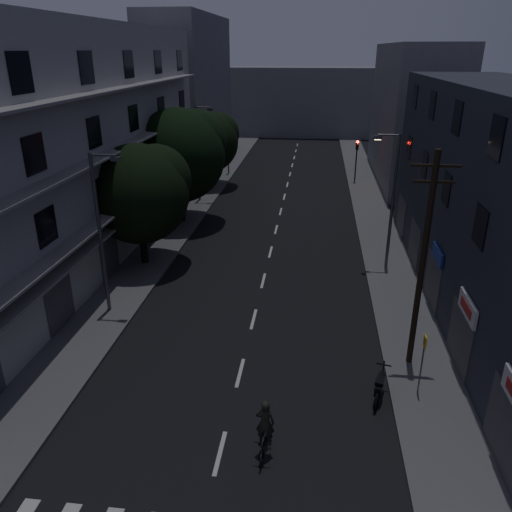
% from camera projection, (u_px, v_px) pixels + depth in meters
% --- Properties ---
extents(ground, '(160.00, 160.00, 0.00)m').
position_uv_depth(ground, '(277.00, 227.00, 37.71)').
color(ground, black).
rests_on(ground, ground).
extents(sidewalk_left, '(3.00, 90.00, 0.15)m').
position_uv_depth(sidewalk_left, '(180.00, 222.00, 38.52)').
color(sidewalk_left, '#565659').
rests_on(sidewalk_left, ground).
extents(sidewalk_right, '(3.00, 90.00, 0.15)m').
position_uv_depth(sidewalk_right, '(378.00, 230.00, 36.85)').
color(sidewalk_right, '#565659').
rests_on(sidewalk_right, ground).
extents(lane_markings, '(0.15, 60.50, 0.01)m').
position_uv_depth(lane_markings, '(283.00, 204.00, 43.44)').
color(lane_markings, beige).
rests_on(lane_markings, ground).
extents(building_left, '(7.00, 36.00, 14.00)m').
position_uv_depth(building_left, '(70.00, 148.00, 29.95)').
color(building_left, '#ABABA6').
rests_on(building_left, ground).
extents(building_right, '(6.19, 28.00, 11.00)m').
position_uv_depth(building_right, '(506.00, 204.00, 24.19)').
color(building_right, '#282C36').
rests_on(building_right, ground).
extents(building_far_left, '(6.00, 20.00, 16.00)m').
position_uv_depth(building_far_left, '(190.00, 91.00, 57.07)').
color(building_far_left, slate).
rests_on(building_far_left, ground).
extents(building_far_right, '(6.00, 20.00, 13.00)m').
position_uv_depth(building_far_right, '(412.00, 114.00, 49.47)').
color(building_far_right, slate).
rests_on(building_far_right, ground).
extents(building_far_end, '(24.00, 8.00, 10.00)m').
position_uv_depth(building_far_end, '(301.00, 101.00, 77.06)').
color(building_far_end, slate).
rests_on(building_far_end, ground).
extents(tree_near, '(5.96, 5.96, 7.34)m').
position_uv_depth(tree_near, '(140.00, 190.00, 29.49)').
color(tree_near, black).
rests_on(tree_near, sidewalk_left).
extents(tree_mid, '(6.91, 6.91, 8.50)m').
position_uv_depth(tree_mid, '(180.00, 152.00, 36.75)').
color(tree_mid, black).
rests_on(tree_mid, sidewalk_left).
extents(tree_far, '(5.66, 5.66, 6.99)m').
position_uv_depth(tree_far, '(209.00, 140.00, 47.23)').
color(tree_far, black).
rests_on(tree_far, sidewalk_left).
extents(traffic_signal_far_right, '(0.28, 0.37, 4.10)m').
position_uv_depth(traffic_signal_far_right, '(357.00, 152.00, 48.97)').
color(traffic_signal_far_right, black).
rests_on(traffic_signal_far_right, sidewalk_right).
extents(traffic_signal_far_left, '(0.28, 0.37, 4.10)m').
position_uv_depth(traffic_signal_far_left, '(228.00, 146.00, 52.31)').
color(traffic_signal_far_left, black).
rests_on(traffic_signal_far_left, sidewalk_left).
extents(street_lamp_left_near, '(1.51, 0.25, 8.00)m').
position_uv_depth(street_lamp_left_near, '(102.00, 227.00, 23.80)').
color(street_lamp_left_near, '#54555B').
rests_on(street_lamp_left_near, sidewalk_left).
extents(street_lamp_right, '(1.51, 0.25, 8.00)m').
position_uv_depth(street_lamp_right, '(391.00, 195.00, 28.98)').
color(street_lamp_right, '#53545A').
rests_on(street_lamp_right, sidewalk_right).
extents(street_lamp_left_far, '(1.51, 0.25, 8.00)m').
position_uv_depth(street_lamp_left_far, '(199.00, 149.00, 42.38)').
color(street_lamp_left_far, '#575A5E').
rests_on(street_lamp_left_far, sidewalk_left).
extents(utility_pole, '(1.80, 0.24, 9.00)m').
position_uv_depth(utility_pole, '(423.00, 259.00, 19.46)').
color(utility_pole, black).
rests_on(utility_pole, sidewalk_right).
extents(bus_stop_sign, '(0.06, 0.35, 2.52)m').
position_uv_depth(bus_stop_sign, '(423.00, 354.00, 18.66)').
color(bus_stop_sign, '#595B60').
rests_on(bus_stop_sign, sidewalk_right).
extents(motorcycle, '(0.77, 1.97, 1.29)m').
position_uv_depth(motorcycle, '(380.00, 388.00, 19.03)').
color(motorcycle, black).
rests_on(motorcycle, ground).
extents(cyclist, '(0.71, 1.74, 2.16)m').
position_uv_depth(cyclist, '(265.00, 437.00, 16.31)').
color(cyclist, black).
rests_on(cyclist, ground).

